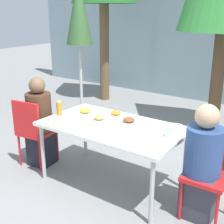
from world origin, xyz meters
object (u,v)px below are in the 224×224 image
object	(u,v)px
closed_umbrella	(79,18)
chair_right	(210,166)
person_left	(40,124)
person_right	(202,166)
bottle	(59,108)
chair_left	(33,128)
salad_bowl	(175,128)
drinking_cup	(169,132)

from	to	relation	value
closed_umbrella	chair_right	bearing A→B (deg)	-20.89
person_left	closed_umbrella	bearing A→B (deg)	97.02
person_right	bottle	distance (m)	1.76
person_left	closed_umbrella	world-z (taller)	closed_umbrella
chair_left	bottle	world-z (taller)	bottle
chair_left	chair_right	xyz separation A→B (m)	(2.14, 0.31, 0.00)
closed_umbrella	salad_bowl	distance (m)	2.33
chair_left	person_right	world-z (taller)	person_right
chair_left	closed_umbrella	bearing A→B (deg)	94.27
person_right	closed_umbrella	bearing A→B (deg)	-23.76
bottle	person_left	bearing A→B (deg)	-173.93
person_left	drinking_cup	bearing A→B (deg)	-0.94
person_left	salad_bowl	size ratio (longest dim) A/B	5.89
closed_umbrella	salad_bowl	bearing A→B (deg)	-21.27
salad_bowl	person_left	bearing A→B (deg)	-167.08
person_left	chair_right	world-z (taller)	person_left
closed_umbrella	bottle	bearing A→B (deg)	-61.12
chair_left	chair_right	size ratio (longest dim) A/B	1.00
chair_left	person_left	distance (m)	0.10
person_left	closed_umbrella	distance (m)	1.72
person_left	person_right	xyz separation A→B (m)	(2.06, 0.14, -0.01)
chair_right	salad_bowl	distance (m)	0.53
chair_left	chair_right	bearing A→B (deg)	1.15
closed_umbrella	drinking_cup	world-z (taller)	closed_umbrella
drinking_cup	person_right	bearing A→B (deg)	-5.73
chair_right	bottle	bearing A→B (deg)	5.18
bottle	drinking_cup	size ratio (longest dim) A/B	1.62
closed_umbrella	drinking_cup	size ratio (longest dim) A/B	21.72
closed_umbrella	bottle	size ratio (longest dim) A/B	13.37
chair_right	person_right	size ratio (longest dim) A/B	0.77
bottle	salad_bowl	world-z (taller)	bottle
chair_left	bottle	size ratio (longest dim) A/B	4.93
chair_right	drinking_cup	size ratio (longest dim) A/B	8.01
chair_right	closed_umbrella	world-z (taller)	closed_umbrella
salad_bowl	chair_left	bearing A→B (deg)	-164.64
person_right	salad_bowl	xyz separation A→B (m)	(-0.41, 0.24, 0.21)
drinking_cup	salad_bowl	bearing A→B (deg)	98.40
person_left	drinking_cup	distance (m)	1.71
person_right	bottle	bearing A→B (deg)	2.69
closed_umbrella	salad_bowl	size ratio (longest dim) A/B	12.21
chair_left	drinking_cup	xyz separation A→B (m)	(1.72, 0.26, 0.26)
person_right	drinking_cup	bearing A→B (deg)	-6.50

